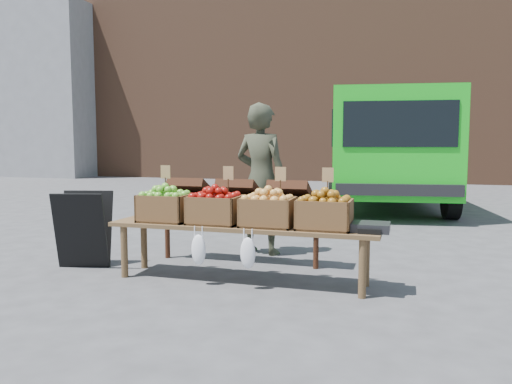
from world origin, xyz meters
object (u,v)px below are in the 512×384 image
(crate_red_apples, at_px, (268,212))
(crate_russet_pears, at_px, (215,210))
(vendor, at_px, (261,179))
(crate_golden_apples, at_px, (166,208))
(chalkboard_sign, at_px, (84,229))
(back_table, at_px, (238,218))
(display_bench, at_px, (241,253))
(crate_green_apples, at_px, (325,214))
(weighing_scale, at_px, (371,227))
(delivery_van, at_px, (384,153))

(crate_red_apples, bearing_deg, crate_russet_pears, 180.00)
(vendor, height_order, crate_golden_apples, vendor)
(vendor, relative_size, chalkboard_sign, 2.18)
(crate_red_apples, bearing_deg, crate_golden_apples, 180.00)
(back_table, bearing_deg, chalkboard_sign, -156.68)
(back_table, xyz_separation_m, display_bench, (0.28, -0.72, -0.24))
(chalkboard_sign, distance_m, crate_red_apples, 2.15)
(crate_red_apples, bearing_deg, back_table, 127.61)
(crate_russet_pears, distance_m, crate_green_apples, 1.10)
(crate_golden_apples, xyz_separation_m, weighing_scale, (2.08, 0.00, -0.10))
(delivery_van, xyz_separation_m, weighing_scale, (0.18, -6.47, -0.56))
(delivery_van, distance_m, chalkboard_sign, 7.10)
(crate_russet_pears, bearing_deg, crate_golden_apples, 180.00)
(chalkboard_sign, relative_size, crate_green_apples, 1.71)
(vendor, xyz_separation_m, back_table, (-0.10, -0.58, -0.41))
(display_bench, xyz_separation_m, weighing_scale, (1.25, 0.00, 0.33))
(crate_red_apples, height_order, crate_green_apples, same)
(vendor, distance_m, display_bench, 1.46)
(vendor, bearing_deg, crate_red_apples, 122.01)
(back_table, bearing_deg, crate_red_apples, -52.39)
(delivery_van, bearing_deg, crate_green_apples, -100.17)
(back_table, xyz_separation_m, crate_golden_apples, (-0.55, -0.72, 0.19))
(crate_golden_apples, bearing_deg, chalkboard_sign, 177.78)
(crate_golden_apples, height_order, crate_red_apples, same)
(vendor, bearing_deg, crate_russet_pears, 98.49)
(vendor, xyz_separation_m, display_bench, (0.18, -1.30, -0.65))
(delivery_van, distance_m, crate_golden_apples, 6.76)
(vendor, xyz_separation_m, crate_green_apples, (1.00, -1.30, -0.22))
(crate_red_apples, bearing_deg, vendor, 109.23)
(vendor, relative_size, back_table, 0.89)
(back_table, xyz_separation_m, crate_green_apples, (1.10, -0.72, 0.19))
(back_table, distance_m, crate_russet_pears, 0.74)
(delivery_van, bearing_deg, crate_red_apples, -105.01)
(chalkboard_sign, xyz_separation_m, back_table, (1.58, 0.68, 0.09))
(back_table, relative_size, crate_green_apples, 4.20)
(delivery_van, height_order, crate_green_apples, delivery_van)
(weighing_scale, bearing_deg, crate_red_apples, 180.00)
(chalkboard_sign, xyz_separation_m, crate_golden_apples, (1.03, -0.04, 0.28))
(crate_golden_apples, height_order, weighing_scale, crate_golden_apples)
(vendor, bearing_deg, crate_green_apples, 140.47)
(delivery_van, bearing_deg, crate_golden_apples, -114.33)
(delivery_van, relative_size, chalkboard_sign, 6.14)
(crate_red_apples, xyz_separation_m, weighing_scale, (0.98, 0.00, -0.10))
(crate_russet_pears, distance_m, crate_red_apples, 0.55)
(delivery_van, relative_size, back_table, 2.50)
(crate_green_apples, xyz_separation_m, weighing_scale, (0.43, 0.00, -0.10))
(vendor, bearing_deg, delivery_van, -90.79)
(crate_golden_apples, bearing_deg, display_bench, 0.00)
(display_bench, xyz_separation_m, crate_golden_apples, (-0.82, 0.00, 0.42))
(back_table, bearing_deg, crate_green_apples, -33.10)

